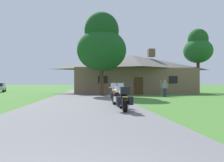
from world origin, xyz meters
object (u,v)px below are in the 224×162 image
at_px(motorcycle_white_nearest_to_camera, 123,99).
at_px(motorcycle_white_farthest_in_row, 115,95).
at_px(bystander_gray_shirt_beside_signpost, 165,87).
at_px(motorcycle_orange_second_in_row, 117,96).
at_px(bystander_gray_shirt_near_lodge, 161,87).
at_px(tree_by_lodge_front, 102,45).
at_px(tree_right_of_lodge, 198,48).

xyz_separation_m(motorcycle_white_nearest_to_camera, motorcycle_white_farthest_in_row, (0.11, 4.24, 0.00)).
xyz_separation_m(motorcycle_white_nearest_to_camera, bystander_gray_shirt_beside_signpost, (5.84, 11.27, 0.34)).
bearing_deg(motorcycle_orange_second_in_row, bystander_gray_shirt_near_lodge, 56.83).
distance_m(bystander_gray_shirt_near_lodge, bystander_gray_shirt_beside_signpost, 3.27).
relative_size(motorcycle_orange_second_in_row, bystander_gray_shirt_beside_signpost, 1.24).
bearing_deg(motorcycle_orange_second_in_row, motorcycle_white_nearest_to_camera, -95.13).
relative_size(motorcycle_white_nearest_to_camera, motorcycle_orange_second_in_row, 1.00).
bearing_deg(motorcycle_white_farthest_in_row, tree_by_lodge_front, 90.41).
height_order(motorcycle_white_nearest_to_camera, tree_right_of_lodge, tree_right_of_lodge).
relative_size(motorcycle_white_farthest_in_row, bystander_gray_shirt_near_lodge, 1.25).
bearing_deg(motorcycle_white_nearest_to_camera, bystander_gray_shirt_beside_signpost, 63.09).
bearing_deg(bystander_gray_shirt_beside_signpost, motorcycle_white_farthest_in_row, -91.59).
distance_m(motorcycle_orange_second_in_row, motorcycle_white_farthest_in_row, 2.06).
relative_size(motorcycle_white_nearest_to_camera, tree_by_lodge_front, 0.23).
bearing_deg(bystander_gray_shirt_near_lodge, bystander_gray_shirt_beside_signpost, 2.55).
height_order(motorcycle_white_farthest_in_row, bystander_gray_shirt_near_lodge, bystander_gray_shirt_near_lodge).
bearing_deg(bystander_gray_shirt_near_lodge, motorcycle_white_nearest_to_camera, -10.89).
height_order(motorcycle_white_farthest_in_row, tree_right_of_lodge, tree_right_of_lodge).
relative_size(bystander_gray_shirt_near_lodge, tree_right_of_lodge, 0.18).
bearing_deg(motorcycle_white_farthest_in_row, bystander_gray_shirt_near_lodge, 56.26).
height_order(motorcycle_orange_second_in_row, motorcycle_white_farthest_in_row, same).
bearing_deg(tree_right_of_lodge, bystander_gray_shirt_near_lodge, -140.16).
bearing_deg(tree_right_of_lodge, tree_by_lodge_front, -152.97).
distance_m(motorcycle_white_nearest_to_camera, motorcycle_orange_second_in_row, 2.18).
distance_m(motorcycle_white_farthest_in_row, tree_right_of_lodge, 22.42).
distance_m(motorcycle_white_nearest_to_camera, motorcycle_white_farthest_in_row, 4.24).
height_order(motorcycle_white_nearest_to_camera, bystander_gray_shirt_near_lodge, bystander_gray_shirt_near_lodge).
bearing_deg(tree_by_lodge_front, bystander_gray_shirt_beside_signpost, -20.11).
relative_size(motorcycle_white_nearest_to_camera, bystander_gray_shirt_near_lodge, 1.25).
distance_m(bystander_gray_shirt_beside_signpost, tree_right_of_lodge, 13.74).
relative_size(motorcycle_white_farthest_in_row, bystander_gray_shirt_beside_signpost, 1.24).
distance_m(bystander_gray_shirt_near_lodge, tree_right_of_lodge, 11.33).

